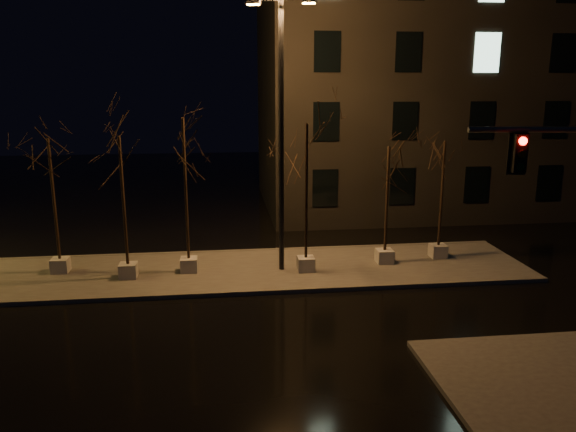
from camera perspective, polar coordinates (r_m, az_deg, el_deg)
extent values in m
plane|color=black|center=(17.09, -2.23, -12.25)|extent=(90.00, 90.00, 0.00)
cube|color=#494641|center=(22.61, -3.50, -5.48)|extent=(22.00, 5.00, 0.15)
cube|color=#494641|center=(16.44, 26.99, -14.64)|extent=(7.00, 5.00, 0.15)
cube|color=black|center=(36.65, 18.06, 13.00)|extent=(25.00, 12.00, 15.00)
cube|color=#B9B6AD|center=(23.77, -22.12, -4.64)|extent=(0.65, 0.65, 0.55)
cylinder|color=black|center=(23.13, -22.69, 1.53)|extent=(0.11, 0.11, 4.68)
cube|color=#B9B6AD|center=(22.27, -15.92, -5.34)|extent=(0.65, 0.65, 0.55)
cylinder|color=black|center=(21.58, -16.37, 1.45)|extent=(0.11, 0.11, 4.84)
cube|color=#B9B6AD|center=(22.42, -10.03, -4.89)|extent=(0.65, 0.65, 0.55)
cylinder|color=black|center=(21.68, -10.35, 2.62)|extent=(0.11, 0.11, 5.42)
cube|color=#B9B6AD|center=(22.19, 1.82, -4.88)|extent=(0.65, 0.65, 0.55)
cylinder|color=black|center=(21.46, 1.88, 2.43)|extent=(0.11, 0.11, 5.20)
cube|color=#B9B6AD|center=(23.47, 9.77, -4.04)|extent=(0.65, 0.65, 0.55)
cylinder|color=black|center=(22.87, 10.01, 1.69)|extent=(0.11, 0.11, 4.24)
cube|color=#B9B6AD|center=(24.68, 14.99, -3.43)|extent=(0.65, 0.65, 0.55)
cylinder|color=black|center=(24.09, 15.35, 2.17)|extent=(0.11, 0.11, 4.37)
cylinder|color=slate|center=(13.30, 25.49, 7.92)|extent=(3.66, 0.61, 0.13)
cube|color=black|center=(13.07, 22.47, 5.90)|extent=(0.30, 0.24, 0.83)
cylinder|color=black|center=(21.35, -0.70, 7.62)|extent=(0.20, 0.20, 10.16)
cube|color=#FFAA32|center=(21.63, -3.56, 20.76)|extent=(0.57, 0.42, 0.20)
cube|color=#FFAA32|center=(21.25, 2.15, 20.90)|extent=(0.57, 0.42, 0.20)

